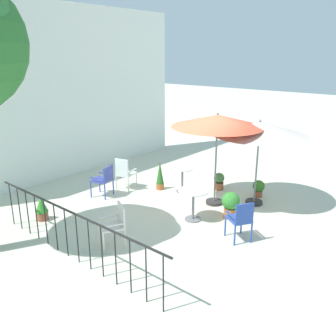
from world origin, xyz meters
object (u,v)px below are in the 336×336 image
patio_chair_0 (104,178)px  potted_plant_3 (219,181)px  patio_chair_1 (241,218)px  potted_plant_1 (231,204)px  potted_plant_4 (259,188)px  patio_umbrella_0 (260,129)px  patio_chair_2 (124,172)px  patio_umbrella_1 (217,122)px  cafe_table_0 (182,175)px  potted_plant_2 (160,176)px  patio_chair_3 (115,222)px  cafe_table_1 (193,199)px  potted_plant_0 (42,208)px

patio_chair_0 → potted_plant_3: (2.50, -2.11, -0.26)m
patio_chair_1 → potted_plant_3: (2.30, 2.00, -0.26)m
potted_plant_1 → potted_plant_4: (1.67, 0.12, -0.10)m
patio_chair_0 → potted_plant_4: bearing=-50.0°
patio_chair_0 → potted_plant_1: (1.06, -3.37, -0.16)m
potted_plant_1 → patio_chair_1: bearing=-138.7°
patio_umbrella_0 → potted_plant_3: size_ratio=4.68×
patio_chair_2 → potted_plant_1: bearing=-84.7°
patio_chair_0 → potted_plant_4: 4.25m
patio_umbrella_1 → cafe_table_0: 2.06m
cafe_table_0 → patio_chair_0: 2.18m
potted_plant_2 → potted_plant_3: size_ratio=1.66×
cafe_table_0 → patio_chair_1: patio_chair_1 is taller
patio_umbrella_1 → patio_chair_3: 3.56m
patio_umbrella_0 → potted_plant_3: (0.30, 1.29, -1.73)m
patio_chair_0 → potted_plant_2: (1.40, -0.80, -0.12)m
cafe_table_1 → potted_plant_4: bearing=-11.9°
patio_chair_0 → potted_plant_0: bearing=-179.1°
potted_plant_2 → cafe_table_1: bearing=-117.5°
cafe_table_1 → potted_plant_4: (2.35, -0.49, -0.26)m
potted_plant_1 → cafe_table_1: bearing=138.0°
patio_chair_3 → potted_plant_4: bearing=-13.1°
patio_chair_2 → potted_plant_1: patio_chair_2 is taller
patio_chair_3 → potted_plant_0: bearing=99.1°
patio_chair_2 → potted_plant_3: (1.75, -2.11, -0.26)m
patio_chair_3 → potted_plant_0: size_ratio=1.46×
cafe_table_1 → potted_plant_0: 3.59m
potted_plant_1 → potted_plant_2: size_ratio=0.79×
patio_chair_1 → potted_plant_0: (-2.15, 4.09, -0.22)m
cafe_table_0 → patio_chair_0: bearing=139.4°
cafe_table_0 → potted_plant_3: bearing=-39.4°
cafe_table_0 → patio_chair_1: (-1.45, -2.70, 0.03)m
patio_chair_0 → patio_umbrella_0: bearing=-57.0°
patio_chair_2 → potted_plant_2: bearing=-50.9°
patio_umbrella_1 → potted_plant_1: patio_umbrella_1 is taller
patio_chair_3 → potted_plant_3: 4.10m
potted_plant_0 → potted_plant_3: size_ratio=1.19×
potted_plant_4 → patio_chair_3: bearing=166.9°
cafe_table_1 → patio_chair_3: bearing=165.4°
potted_plant_3 → potted_plant_2: bearing=130.2°
patio_chair_1 → potted_plant_0: bearing=117.7°
patio_umbrella_0 → potted_plant_3: patio_umbrella_0 is taller
patio_umbrella_0 → cafe_table_1: size_ratio=3.12×
patio_chair_3 → potted_plant_2: patio_chair_3 is taller
patio_umbrella_0 → potted_plant_1: 2.00m
patio_umbrella_0 → patio_umbrella_1: (-0.67, 0.81, 0.18)m
cafe_table_0 → potted_plant_0: (-3.60, 1.39, -0.19)m
patio_umbrella_1 → patio_chair_3: size_ratio=2.77×
patio_chair_2 → patio_chair_3: size_ratio=1.08×
patio_chair_0 → potted_plant_2: bearing=-29.9°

